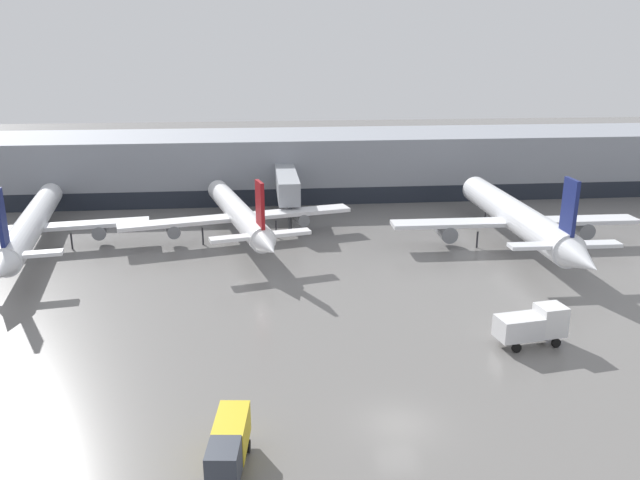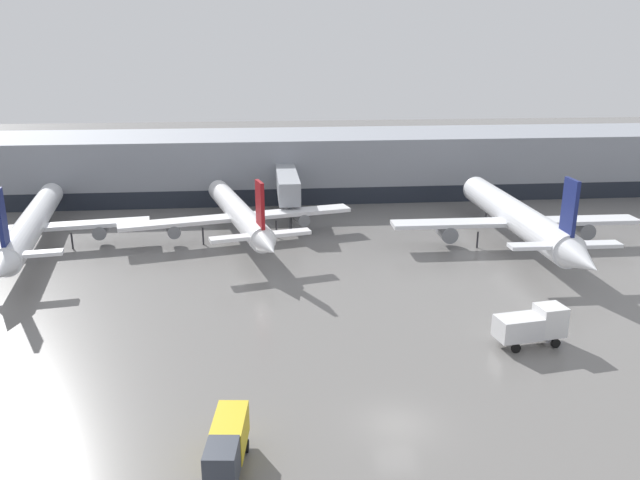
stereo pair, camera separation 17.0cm
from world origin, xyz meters
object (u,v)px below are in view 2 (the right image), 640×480
Objects in this scene: parked_jet_2 at (239,214)px; service_truck_0 at (532,325)px; parked_jet_4 at (32,224)px; parked_jet_1 at (516,217)px; service_truck_1 at (227,444)px.

service_truck_0 is at bearing -156.05° from parked_jet_2.
parked_jet_1 is at bearing -102.88° from parked_jet_4.
parked_jet_1 is at bearing 61.94° from service_truck_0.
parked_jet_1 is 6.36× the size of service_truck_1.
parked_jet_2 is 22.37m from parked_jet_4.
parked_jet_2 is 0.86× the size of parked_jet_4.
parked_jet_2 is at bearing 119.05° from service_truck_0.
service_truck_1 is (0.39, -41.50, -1.53)m from parked_jet_2.
parked_jet_4 is 45.95m from service_truck_1.
parked_jet_2 reaches higher than service_truck_1.
service_truck_1 is at bearing -159.41° from parked_jet_4.
parked_jet_4 reaches higher than parked_jet_2.
service_truck_1 is (-21.92, -12.47, -0.04)m from service_truck_0.
parked_jet_4 is at bearing 86.90° from parked_jet_1.
parked_jet_4 is at bearing -144.19° from service_truck_1.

